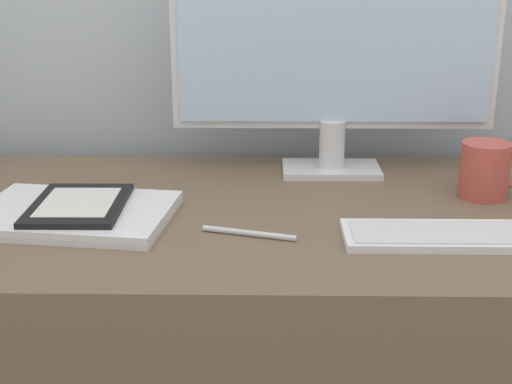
{
  "coord_description": "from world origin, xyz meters",
  "views": [
    {
      "loc": [
        -0.03,
        -0.91,
        1.15
      ],
      "look_at": [
        -0.05,
        0.09,
        0.81
      ],
      "focal_mm": 50.0,
      "sensor_mm": 36.0,
      "label": 1
    }
  ],
  "objects_px": {
    "keyboard": "(451,235)",
    "coffee_mug": "(486,170)",
    "monitor": "(336,35)",
    "ereader": "(78,205)",
    "pen": "(249,233)",
    "laptop": "(74,214)"
  },
  "relations": [
    {
      "from": "keyboard",
      "to": "pen",
      "type": "xyz_separation_m",
      "value": [
        -0.3,
        0.01,
        -0.0
      ]
    },
    {
      "from": "keyboard",
      "to": "laptop",
      "type": "distance_m",
      "value": 0.58
    },
    {
      "from": "pen",
      "to": "monitor",
      "type": "bearing_deg",
      "value": 65.32
    },
    {
      "from": "monitor",
      "to": "keyboard",
      "type": "relative_size",
      "value": 1.89
    },
    {
      "from": "monitor",
      "to": "laptop",
      "type": "xyz_separation_m",
      "value": [
        -0.42,
        -0.26,
        -0.25
      ]
    },
    {
      "from": "coffee_mug",
      "to": "monitor",
      "type": "bearing_deg",
      "value": 151.09
    },
    {
      "from": "pen",
      "to": "coffee_mug",
      "type": "bearing_deg",
      "value": 24.9
    },
    {
      "from": "monitor",
      "to": "laptop",
      "type": "height_order",
      "value": "monitor"
    },
    {
      "from": "ereader",
      "to": "monitor",
      "type": "bearing_deg",
      "value": 31.73
    },
    {
      "from": "laptop",
      "to": "coffee_mug",
      "type": "xyz_separation_m",
      "value": [
        0.67,
        0.12,
        0.04
      ]
    },
    {
      "from": "keyboard",
      "to": "pen",
      "type": "relative_size",
      "value": 2.23
    },
    {
      "from": "ereader",
      "to": "laptop",
      "type": "bearing_deg",
      "value": -165.3
    },
    {
      "from": "monitor",
      "to": "pen",
      "type": "height_order",
      "value": "monitor"
    },
    {
      "from": "coffee_mug",
      "to": "laptop",
      "type": "bearing_deg",
      "value": -169.76
    },
    {
      "from": "monitor",
      "to": "pen",
      "type": "distance_m",
      "value": 0.44
    },
    {
      "from": "coffee_mug",
      "to": "pen",
      "type": "height_order",
      "value": "coffee_mug"
    },
    {
      "from": "monitor",
      "to": "ereader",
      "type": "relative_size",
      "value": 3.15
    },
    {
      "from": "keyboard",
      "to": "coffee_mug",
      "type": "height_order",
      "value": "coffee_mug"
    },
    {
      "from": "ereader",
      "to": "coffee_mug",
      "type": "distance_m",
      "value": 0.68
    },
    {
      "from": "coffee_mug",
      "to": "pen",
      "type": "distance_m",
      "value": 0.44
    },
    {
      "from": "coffee_mug",
      "to": "pen",
      "type": "bearing_deg",
      "value": -155.1
    },
    {
      "from": "monitor",
      "to": "laptop",
      "type": "bearing_deg",
      "value": -148.52
    }
  ]
}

